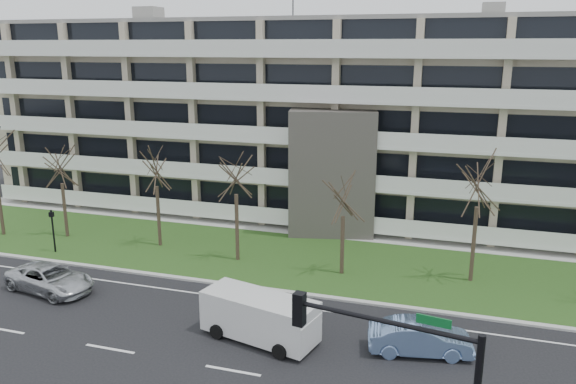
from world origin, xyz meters
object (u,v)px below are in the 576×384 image
(white_van, at_px, (261,314))
(pedestrian_signal, at_px, (53,226))
(silver_pickup, at_px, (50,278))
(blue_sedan, at_px, (420,338))

(white_van, distance_m, pedestrian_signal, 18.13)
(silver_pickup, distance_m, pedestrian_signal, 6.43)
(silver_pickup, xyz_separation_m, pedestrian_signal, (-3.81, 5.05, 1.14))
(silver_pickup, height_order, pedestrian_signal, pedestrian_signal)
(blue_sedan, xyz_separation_m, pedestrian_signal, (-24.03, 5.71, 1.12))
(silver_pickup, height_order, white_van, white_van)
(silver_pickup, bearing_deg, pedestrian_signal, 47.85)
(blue_sedan, bearing_deg, pedestrian_signal, 65.67)
(silver_pickup, distance_m, blue_sedan, 20.23)
(silver_pickup, bearing_deg, white_van, -86.03)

